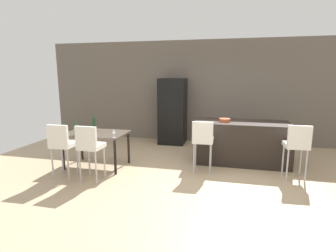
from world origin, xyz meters
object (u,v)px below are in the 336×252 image
Objects in this scene: wine_bottle_end at (76,130)px; dining_chair_near at (62,143)px; bar_chair_middle at (297,143)px; potted_plant at (273,138)px; kitchen_island at (241,142)px; fruit_bowl at (225,120)px; bar_chair_left at (203,138)px; refrigerator at (173,111)px; wine_glass_left at (84,128)px; dining_chair_far at (90,144)px; wine_glass_middle at (114,131)px; wine_bottle_inner at (94,123)px; dining_table at (96,136)px.

dining_chair_near is at bearing -93.14° from wine_bottle_end.
bar_chair_middle reaches higher than potted_plant.
kitchen_island is 0.62m from fruit_bowl.
potted_plant is at bearing 36.76° from dining_chair_near.
refrigerator is at bearing 116.60° from bar_chair_left.
bar_chair_left is at bearing 8.74° from wine_glass_left.
dining_chair_far and wine_bottle_end have the same top height.
wine_glass_left reaches higher than potted_plant.
wine_glass_left is at bearing -174.90° from bar_chair_middle.
fruit_bowl reaches higher than kitchen_island.
bar_chair_middle is at bearing -29.86° from fruit_bowl.
dining_chair_near is 6.03× the size of wine_glass_middle.
bar_chair_left is 2.46m from wine_bottle_inner.
refrigerator is (1.14, 2.33, 0.25)m from dining_table.
bar_chair_middle reaches higher than fruit_bowl.
dining_chair_far is at bearing -154.09° from bar_chair_left.
bar_chair_left and bar_chair_middle have the same top height.
wine_bottle_end is 3.14m from fruit_bowl.
dining_chair_far is 0.54m from wine_glass_middle.
bar_chair_left is at bearing 11.49° from wine_bottle_end.
wine_bottle_end is 0.57× the size of potted_plant.
wine_bottle_end is 4.94m from potted_plant.
wine_bottle_end is at bearing -147.16° from potted_plant.
dining_table is 5.31× the size of fruit_bowl.
bar_chair_left is 6.03× the size of wine_glass_middle.
dining_chair_far reaches higher than kitchen_island.
dining_chair_near is 6.03× the size of wine_glass_left.
refrigerator is at bearing 179.79° from potted_plant.
kitchen_island is 11.65× the size of wine_glass_left.
wine_glass_middle is (0.79, -0.68, -0.01)m from wine_bottle_inner.
wine_bottle_inner is at bearing 87.11° from dining_chair_near.
fruit_bowl is (0.40, 0.76, 0.26)m from bar_chair_left.
dining_chair_near is 1.13m from wine_bottle_inner.
bar_chair_middle is at bearing -87.90° from potted_plant.
refrigerator is at bearing 62.37° from wine_bottle_end.
wine_bottle_end is 0.95× the size of wine_bottle_inner.
dining_chair_near is 3.23× the size of wine_bottle_inner.
bar_chair_left is 6.03× the size of wine_glass_left.
refrigerator is at bearing 142.31° from bar_chair_middle.
refrigerator is at bearing 55.58° from wine_bottle_inner.
dining_table is 2.61m from refrigerator.
bar_chair_middle is 4.33m from dining_chair_near.
bar_chair_left is at bearing -117.60° from fruit_bowl.
kitchen_island reaches higher than potted_plant.
wine_glass_left reaches higher than dining_table.
refrigerator is at bearing 64.00° from dining_table.
wine_bottle_end is 0.18m from wine_glass_left.
bar_chair_left is 2.68m from dining_chair_near.
bar_chair_middle is at bearing 2.42° from dining_table.
wine_glass_middle is at bearing -102.17° from refrigerator.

